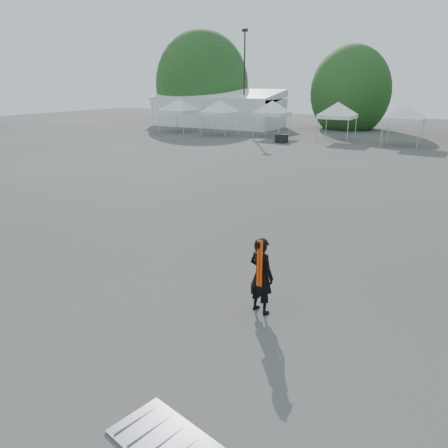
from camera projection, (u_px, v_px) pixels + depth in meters
The scene contains 13 objects.
ground at pixel (255, 267), 12.21m from camera, with size 120.00×120.00×0.00m, color #474442.
marquee at pixel (217, 109), 50.89m from camera, with size 15.00×6.25×4.23m.
light_pole_west at pixel (244, 74), 47.00m from camera, with size 0.60×0.25×10.30m.
tree_far_w at pixel (202, 86), 54.47m from camera, with size 4.80×4.80×7.30m.
tree_mid_w at pixel (350, 92), 47.78m from camera, with size 4.16×4.16×6.33m.
tent_a at pixel (179, 102), 44.85m from camera, with size 4.56×4.56×3.88m.
tent_b at pixel (220, 103), 41.93m from camera, with size 4.01×4.01×3.88m.
tent_c at pixel (272, 104), 40.86m from camera, with size 3.98×3.98×3.88m.
tent_d at pixel (338, 105), 37.92m from camera, with size 4.10×4.10×3.88m.
tent_e at pixel (406, 107), 34.75m from camera, with size 4.12×4.12×3.88m.
man at pixel (261, 275), 9.57m from camera, with size 0.74×0.60×1.76m.
barrier_mid at pixel (173, 448), 6.13m from camera, with size 2.10×1.37×0.06m.
crate_west at pixel (282, 138), 37.35m from camera, with size 0.94×0.73×0.73m, color black.
Camera 1 is at (4.84, -10.19, 4.91)m, focal length 35.00 mm.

